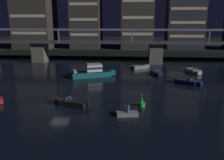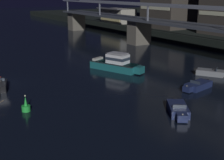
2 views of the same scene
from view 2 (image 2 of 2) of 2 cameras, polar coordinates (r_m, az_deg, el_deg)
river_bridge at (r=61.12m, az=14.47°, el=8.33°), size 104.76×6.40×9.38m
waterfront_pavilion at (r=102.12m, az=1.07°, el=11.72°), size 12.40×7.40×4.70m
cabin_cruiser_near_left at (r=48.66m, az=0.78°, el=3.01°), size 9.27×5.38×2.79m
speedboat_near_center at (r=32.31m, az=12.03°, el=-5.32°), size 4.75×3.88×1.16m
speedboat_near_right at (r=48.08m, az=17.84°, el=1.29°), size 4.81×3.74×1.16m
speedboat_far_left at (r=40.96m, az=15.38°, el=-0.99°), size 2.53×5.22×1.16m
channel_buoy at (r=33.38m, az=-15.50°, el=-4.76°), size 0.90×0.90×1.76m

